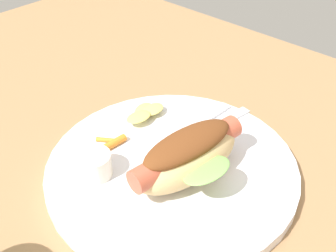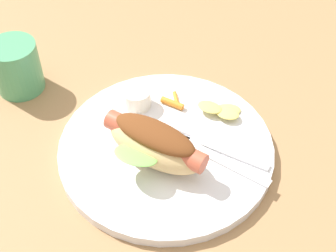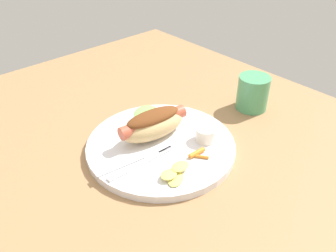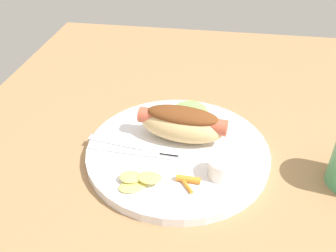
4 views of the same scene
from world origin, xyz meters
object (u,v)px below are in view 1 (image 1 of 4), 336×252
at_px(plate, 172,168).
at_px(chips_pile, 145,112).
at_px(sauce_ramekin, 93,165).
at_px(knife, 211,129).
at_px(carrot_garnish, 114,141).
at_px(hot_dog, 188,155).
at_px(fork, 194,127).

height_order(plate, chips_pile, chips_pile).
xyz_separation_m(sauce_ramekin, knife, (-0.05, -0.16, -0.01)).
distance_m(plate, chips_pile, 0.11).
bearing_deg(carrot_garnish, sauce_ramekin, 115.32).
distance_m(sauce_ramekin, knife, 0.17).
xyz_separation_m(hot_dog, fork, (0.05, -0.08, -0.03)).
height_order(fork, knife, same).
relative_size(hot_dog, sauce_ramekin, 3.61).
distance_m(hot_dog, fork, 0.10).
bearing_deg(chips_pile, sauce_ramekin, 107.41).
relative_size(plate, carrot_garnish, 8.17).
height_order(fork, carrot_garnish, carrot_garnish).
xyz_separation_m(plate, carrot_garnish, (0.08, 0.02, 0.01)).
bearing_deg(carrot_garnish, chips_pile, -78.90).
height_order(knife, chips_pile, chips_pile).
bearing_deg(knife, plate, 12.92).
relative_size(sauce_ramekin, knife, 0.30).
distance_m(sauce_ramekin, chips_pile, 0.13).
bearing_deg(hot_dog, sauce_ramekin, -42.03).
height_order(hot_dog, fork, hot_dog).
height_order(plate, knife, knife).
bearing_deg(sauce_ramekin, fork, -101.34).
xyz_separation_m(hot_dog, carrot_garnish, (0.11, 0.02, -0.03)).
distance_m(chips_pile, carrot_garnish, 0.07).
bearing_deg(plate, fork, -71.10).
height_order(hot_dog, knife, hot_dog).
xyz_separation_m(knife, chips_pile, (0.09, 0.04, 0.01)).
bearing_deg(chips_pile, plate, 153.15).
bearing_deg(chips_pile, knife, -156.33).
height_order(knife, carrot_garnish, carrot_garnish).
bearing_deg(hot_dog, fork, -138.41).
xyz_separation_m(fork, chips_pile, (0.07, 0.03, 0.00)).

